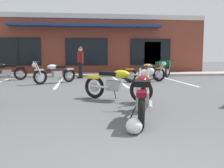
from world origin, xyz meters
TOP-DOWN VIEW (x-y plane):
  - ground_plane at (0.00, 4.17)m, footprint 80.00×80.00m
  - sidewalk_kerb at (0.00, 12.99)m, footprint 22.00×1.80m
  - brick_storefront_building at (0.00, 16.87)m, footprint 15.67×6.16m
  - painted_stall_lines at (0.00, 9.39)m, footprint 8.36×4.80m
  - motorcycle_foreground_classic at (0.75, 2.44)m, footprint 0.89×2.07m
  - motorcycle_red_sportbike at (-1.54, 9.10)m, footprint 1.80×1.46m
  - motorcycle_black_cruiser at (3.98, 10.99)m, footprint 1.58×1.71m
  - motorcycle_silver_naked at (0.55, 4.49)m, footprint 1.79×1.48m
  - motorcycle_blue_standard at (-4.05, 10.52)m, footprint 1.96×1.17m
  - motorcycle_orange_scrambler at (2.53, 9.17)m, footprint 2.10×0.77m
  - person_in_black_shirt at (-0.41, 11.49)m, footprint 0.37×0.60m
  - helmet_on_pavement at (0.37, 1.49)m, footprint 0.26×0.26m

SIDE VIEW (x-z plane):
  - ground_plane at x=0.00m, z-range 0.00..0.00m
  - painted_stall_lines at x=0.00m, z-range 0.00..0.01m
  - sidewalk_kerb at x=0.00m, z-range 0.00..0.14m
  - helmet_on_pavement at x=0.37m, z-range 0.00..0.26m
  - motorcycle_foreground_classic at x=0.75m, z-range -0.03..0.95m
  - motorcycle_red_sportbike at x=-1.54m, z-range -0.03..0.95m
  - motorcycle_silver_naked at x=0.55m, z-range -0.03..0.95m
  - motorcycle_blue_standard at x=-4.05m, z-range -0.03..0.95m
  - motorcycle_orange_scrambler at x=2.53m, z-range -0.03..0.95m
  - motorcycle_black_cruiser at x=3.98m, z-range 0.04..1.02m
  - person_in_black_shirt at x=-0.41m, z-range 0.11..1.79m
  - brick_storefront_building at x=0.00m, z-range 0.00..3.84m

